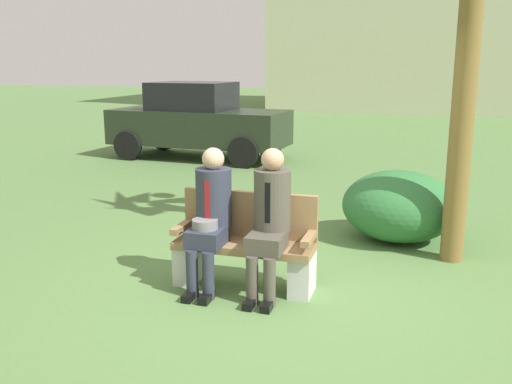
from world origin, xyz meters
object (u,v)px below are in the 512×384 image
(park_bench, at_px, (246,246))
(seated_man_right, at_px, (270,215))
(seated_man_left, at_px, (211,212))
(parked_car_near, at_px, (198,121))
(shrub_near_bench, at_px, (399,206))

(park_bench, relative_size, seated_man_right, 0.98)
(seated_man_left, xyz_separation_m, seated_man_right, (0.58, 0.01, 0.01))
(park_bench, height_order, parked_car_near, parked_car_near)
(park_bench, relative_size, parked_car_near, 0.33)
(seated_man_left, relative_size, parked_car_near, 0.33)
(seated_man_right, height_order, shrub_near_bench, seated_man_right)
(seated_man_right, bearing_deg, seated_man_left, -179.25)
(park_bench, bearing_deg, parked_car_near, 115.75)
(seated_man_right, bearing_deg, park_bench, 157.35)
(park_bench, height_order, seated_man_right, seated_man_right)
(seated_man_left, bearing_deg, shrub_near_bench, 50.54)
(park_bench, bearing_deg, seated_man_right, -22.65)
(park_bench, relative_size, shrub_near_bench, 0.98)
(seated_man_right, bearing_deg, parked_car_near, 117.19)
(seated_man_left, height_order, parked_car_near, parked_car_near)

